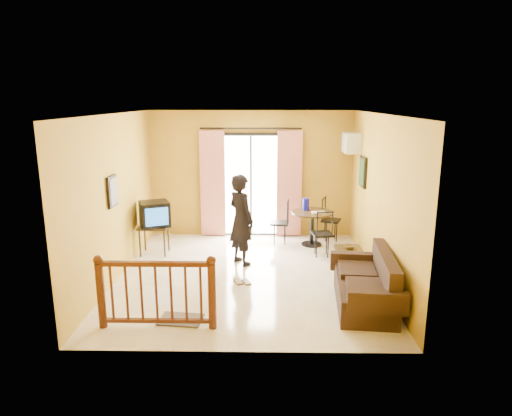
{
  "coord_description": "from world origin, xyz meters",
  "views": [
    {
      "loc": [
        0.29,
        -7.55,
        3.04
      ],
      "look_at": [
        0.15,
        0.2,
        1.18
      ],
      "focal_mm": 32.0,
      "sensor_mm": 36.0,
      "label": 1
    }
  ],
  "objects_px": {
    "coffee_table": "(350,258)",
    "dining_table": "(312,219)",
    "standing_person": "(241,220)",
    "television": "(155,214)",
    "sofa": "(368,287)"
  },
  "relations": [
    {
      "from": "coffee_table",
      "to": "sofa",
      "type": "height_order",
      "value": "sofa"
    },
    {
      "from": "sofa",
      "to": "standing_person",
      "type": "bearing_deg",
      "value": 143.16
    },
    {
      "from": "standing_person",
      "to": "coffee_table",
      "type": "bearing_deg",
      "value": -139.61
    },
    {
      "from": "sofa",
      "to": "standing_person",
      "type": "relative_size",
      "value": 1.05
    },
    {
      "from": "television",
      "to": "coffee_table",
      "type": "distance_m",
      "value": 3.86
    },
    {
      "from": "sofa",
      "to": "television",
      "type": "bearing_deg",
      "value": 153.48
    },
    {
      "from": "coffee_table",
      "to": "sofa",
      "type": "bearing_deg",
      "value": -89.86
    },
    {
      "from": "television",
      "to": "sofa",
      "type": "relative_size",
      "value": 0.39
    },
    {
      "from": "coffee_table",
      "to": "dining_table",
      "type": "bearing_deg",
      "value": 109.62
    },
    {
      "from": "dining_table",
      "to": "standing_person",
      "type": "bearing_deg",
      "value": -141.65
    },
    {
      "from": "dining_table",
      "to": "coffee_table",
      "type": "relative_size",
      "value": 1.04
    },
    {
      "from": "dining_table",
      "to": "sofa",
      "type": "bearing_deg",
      "value": -79.51
    },
    {
      "from": "dining_table",
      "to": "sofa",
      "type": "height_order",
      "value": "sofa"
    },
    {
      "from": "television",
      "to": "coffee_table",
      "type": "relative_size",
      "value": 0.83
    },
    {
      "from": "television",
      "to": "sofa",
      "type": "distance_m",
      "value": 4.41
    }
  ]
}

